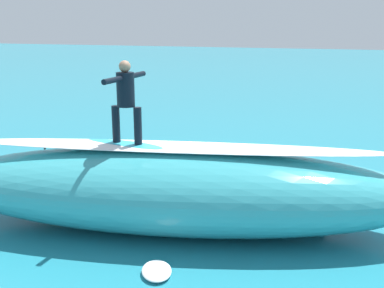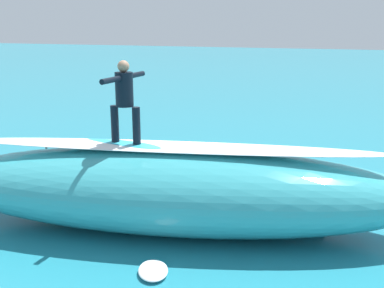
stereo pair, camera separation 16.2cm
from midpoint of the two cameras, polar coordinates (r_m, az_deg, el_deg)
name	(u,v)px [view 1 (the left image)]	position (r m, az deg, el deg)	size (l,w,h in m)	color
ground_plane	(198,194)	(10.67, 0.30, -6.10)	(120.00, 120.00, 0.00)	teal
wave_crest	(174,190)	(8.70, -2.69, -5.56)	(9.03, 2.31, 1.55)	teal
wave_foam_lip	(174,147)	(8.46, -2.76, -0.36)	(7.68, 0.81, 0.08)	white
surfboard_riding	(128,145)	(8.64, -8.35, -0.15)	(2.01, 0.52, 0.09)	#33B2D1
surfer_riding	(126,96)	(8.45, -8.58, 5.80)	(0.59, 1.41, 1.48)	black
surfboard_paddling	(238,173)	(12.06, 5.20, -3.51)	(2.45, 0.52, 0.07)	yellow
surfer_paddling	(236,168)	(11.90, 4.97, -2.92)	(0.57, 1.72, 0.31)	black
buoy_marker	(47,169)	(12.08, -17.58, -2.92)	(0.54, 0.54, 0.92)	yellow
foam_patch_near	(157,271)	(7.53, -4.95, -15.06)	(0.66, 0.46, 0.12)	white
foam_patch_mid	(297,224)	(9.22, 12.13, -9.45)	(1.09, 1.00, 0.13)	white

